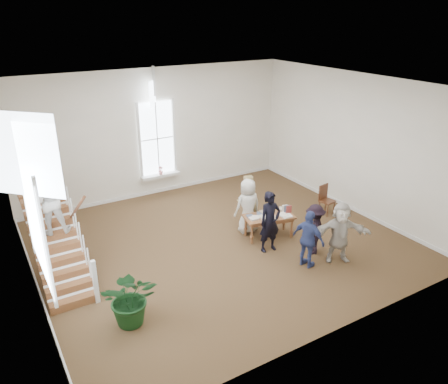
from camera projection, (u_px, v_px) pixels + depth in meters
ground at (221, 243)px, 12.71m from camera, size 10.00×10.00×0.00m
room_shell at (160, 182)px, 16.04m from camera, size 10.49×10.00×10.00m
staircase at (51, 216)px, 10.63m from camera, size 1.10×4.10×2.92m
library_table at (269, 218)px, 12.82m from camera, size 1.58×1.04×0.75m
police_officer at (270, 222)px, 11.99m from camera, size 0.66×0.45×1.76m
elderly_woman at (248, 206)px, 13.04m from camera, size 0.86×0.59×1.69m
person_yellow at (247, 199)px, 13.59m from camera, size 0.89×0.76×1.61m
woman_cluster_a at (309, 239)px, 11.26m from camera, size 0.62×1.00×1.58m
woman_cluster_b at (314, 229)px, 11.92m from camera, size 0.99×1.07×1.45m
woman_cluster_c at (340, 232)px, 11.50m from camera, size 1.61×1.16×1.68m
floor_plant at (131, 298)px, 9.22m from camera, size 1.45×1.36×1.28m
side_chair at (325, 198)px, 14.35m from camera, size 0.49×0.49×0.99m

